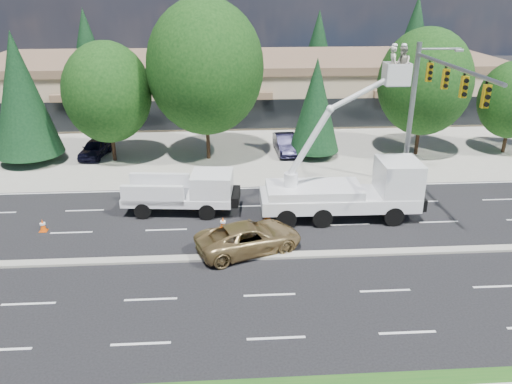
{
  "coord_description": "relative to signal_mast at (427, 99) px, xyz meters",
  "views": [
    {
      "loc": [
        -1.71,
        -20.96,
        12.22
      ],
      "look_at": [
        -0.21,
        2.44,
        2.4
      ],
      "focal_mm": 35.0,
      "sensor_mm": 36.0,
      "label": 1
    }
  ],
  "objects": [
    {
      "name": "tree_front_c",
      "position": [
        -20.03,
        7.96,
        -0.98
      ],
      "size": [
        6.25,
        6.25,
        8.67
      ],
      "color": "#332114",
      "rests_on": "ground"
    },
    {
      "name": "bucket_truck",
      "position": [
        -4.71,
        -2.85,
        -4.04
      ],
      "size": [
        8.71,
        2.91,
        9.49
      ],
      "rotation": [
        0.0,
        0.0,
        -0.01
      ],
      "color": "white",
      "rests_on": "ground"
    },
    {
      "name": "traffic_cone_a",
      "position": [
        -21.56,
        -3.55,
        -5.72
      ],
      "size": [
        0.4,
        0.4,
        0.7
      ],
      "color": "#EC4F07",
      "rests_on": "ground"
    },
    {
      "name": "minivan",
      "position": [
        -10.7,
        -6.36,
        -5.33
      ],
      "size": [
        5.73,
        4.04,
        1.45
      ],
      "primitive_type": "imported",
      "rotation": [
        0.0,
        0.0,
        1.92
      ],
      "color": "#9B7E4B",
      "rests_on": "ground"
    },
    {
      "name": "traffic_cone_c",
      "position": [
        -9.5,
        -2.98,
        -5.72
      ],
      "size": [
        0.4,
        0.4,
        0.7
      ],
      "color": "#EC4F07",
      "rests_on": "ground"
    },
    {
      "name": "tree_front_b",
      "position": [
        -26.03,
        7.96,
        -1.03
      ],
      "size": [
        4.75,
        4.75,
        9.37
      ],
      "color": "#332114",
      "rests_on": "ground"
    },
    {
      "name": "strip_mall",
      "position": [
        -10.03,
        22.93,
        -3.23
      ],
      "size": [
        50.4,
        15.4,
        5.5
      ],
      "color": "tan",
      "rests_on": "ground"
    },
    {
      "name": "tree_front_d",
      "position": [
        -13.03,
        7.96,
        0.68
      ],
      "size": [
        8.3,
        8.3,
        11.51
      ],
      "color": "#332114",
      "rests_on": "ground"
    },
    {
      "name": "tree_back_d",
      "position": [
        11.97,
        34.96,
        -0.17
      ],
      "size": [
        5.57,
        5.57,
        10.98
      ],
      "color": "#332114",
      "rests_on": "ground"
    },
    {
      "name": "tree_back_b",
      "position": [
        -14.03,
        34.96,
        -0.78
      ],
      "size": [
        4.99,
        4.99,
        9.83
      ],
      "color": "#332114",
      "rests_on": "ground"
    },
    {
      "name": "tree_front_e",
      "position": [
        -5.03,
        7.96,
        -2.1
      ],
      "size": [
        3.74,
        3.74,
        7.38
      ],
      "color": "#332114",
      "rests_on": "ground"
    },
    {
      "name": "utility_pickup",
      "position": [
        -14.05,
        -1.51,
        -5.08
      ],
      "size": [
        6.38,
        2.9,
        2.37
      ],
      "rotation": [
        0.0,
        0.0,
        -0.1
      ],
      "color": "white",
      "rests_on": "ground"
    },
    {
      "name": "tree_back_c",
      "position": [
        -0.03,
        34.96,
        -1.04
      ],
      "size": [
        4.75,
        4.75,
        9.36
      ],
      "color": "#332114",
      "rests_on": "ground"
    },
    {
      "name": "road_median",
      "position": [
        -10.03,
        -7.04,
        -6.0
      ],
      "size": [
        120.0,
        0.55,
        0.12
      ],
      "primitive_type": "cube",
      "color": "gray",
      "rests_on": "ground"
    },
    {
      "name": "parked_car_west",
      "position": [
        -21.64,
        8.96,
        -5.38
      ],
      "size": [
        2.19,
        4.15,
        1.35
      ],
      "primitive_type": "imported",
      "rotation": [
        0.0,
        0.0,
        -0.16
      ],
      "color": "black",
      "rests_on": "ground"
    },
    {
      "name": "parked_car_east",
      "position": [
        -7.06,
        8.96,
        -5.34
      ],
      "size": [
        1.71,
        4.41,
        1.43
      ],
      "primitive_type": "imported",
      "rotation": [
        0.0,
        0.0,
        0.05
      ],
      "color": "black",
      "rests_on": "ground"
    },
    {
      "name": "tree_front_f",
      "position": [
        2.97,
        7.96,
        -0.52
      ],
      "size": [
        6.82,
        6.82,
        9.47
      ],
      "color": "#332114",
      "rests_on": "ground"
    },
    {
      "name": "traffic_cone_b",
      "position": [
        -11.98,
        -3.91,
        -5.72
      ],
      "size": [
        0.4,
        0.4,
        0.7
      ],
      "color": "#EC4F07",
      "rests_on": "ground"
    },
    {
      "name": "ground",
      "position": [
        -10.03,
        -7.04,
        -6.06
      ],
      "size": [
        140.0,
        140.0,
        0.0
      ],
      "primitive_type": "plane",
      "color": "black",
      "rests_on": "ground"
    },
    {
      "name": "concrete_apron",
      "position": [
        -10.03,
        12.96,
        -6.05
      ],
      "size": [
        140.0,
        22.0,
        0.01
      ],
      "primitive_type": "cube",
      "color": "gray",
      "rests_on": "ground"
    },
    {
      "name": "tree_back_a",
      "position": [
        -28.03,
        34.96,
        -0.88
      ],
      "size": [
        4.9,
        4.9,
        9.65
      ],
      "color": "#332114",
      "rests_on": "ground"
    },
    {
      "name": "signal_mast",
      "position": [
        0.0,
        0.0,
        0.0
      ],
      "size": [
        2.76,
        10.16,
        9.0
      ],
      "color": "gray",
      "rests_on": "ground"
    }
  ]
}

